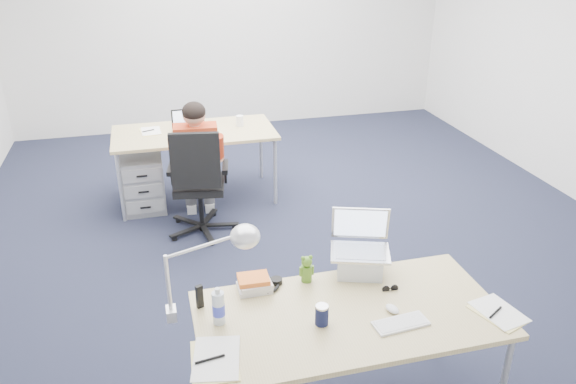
{
  "coord_description": "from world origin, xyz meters",
  "views": [
    {
      "loc": [
        -1.23,
        -4.26,
        2.54
      ],
      "look_at": [
        -0.32,
        -0.74,
        0.85
      ],
      "focal_mm": 35.0,
      "sensor_mm": 36.0,
      "label": 1
    }
  ],
  "objects_px": {
    "book_stack": "(254,283)",
    "bear_figurine": "(307,268)",
    "desk_far": "(194,136)",
    "computer_mouse": "(392,309)",
    "drawer_pedestal_far": "(143,182)",
    "silver_laptop": "(361,245)",
    "wireless_keyboard": "(401,323)",
    "water_bottle": "(218,306)",
    "seated_person": "(198,163)",
    "can_koozie": "(322,315)",
    "dark_laptop": "(189,122)",
    "headphones": "(265,284)",
    "far_cup": "(240,121)",
    "cordless_phone": "(200,297)",
    "sunglasses": "(390,289)",
    "desk_lamp": "(198,272)",
    "office_chair": "(200,203)",
    "desk_near": "(349,320)"
  },
  "relations": [
    {
      "from": "book_stack",
      "to": "bear_figurine",
      "type": "bearing_deg",
      "value": 2.59
    },
    {
      "from": "desk_far",
      "to": "computer_mouse",
      "type": "height_order",
      "value": "computer_mouse"
    },
    {
      "from": "drawer_pedestal_far",
      "to": "silver_laptop",
      "type": "height_order",
      "value": "silver_laptop"
    },
    {
      "from": "silver_laptop",
      "to": "computer_mouse",
      "type": "xyz_separation_m",
      "value": [
        0.03,
        -0.4,
        -0.16
      ]
    },
    {
      "from": "wireless_keyboard",
      "to": "water_bottle",
      "type": "distance_m",
      "value": 0.93
    },
    {
      "from": "seated_person",
      "to": "water_bottle",
      "type": "xyz_separation_m",
      "value": [
        -0.15,
        -2.49,
        0.22
      ]
    },
    {
      "from": "can_koozie",
      "to": "dark_laptop",
      "type": "relative_size",
      "value": 0.34
    },
    {
      "from": "drawer_pedestal_far",
      "to": "headphones",
      "type": "height_order",
      "value": "headphones"
    },
    {
      "from": "bear_figurine",
      "to": "far_cup",
      "type": "xyz_separation_m",
      "value": [
        0.12,
        2.88,
        -0.03
      ]
    },
    {
      "from": "cordless_phone",
      "to": "sunglasses",
      "type": "height_order",
      "value": "cordless_phone"
    },
    {
      "from": "can_koozie",
      "to": "bear_figurine",
      "type": "bearing_deg",
      "value": 85.07
    },
    {
      "from": "desk_far",
      "to": "water_bottle",
      "type": "distance_m",
      "value": 3.08
    },
    {
      "from": "bear_figurine",
      "to": "desk_lamp",
      "type": "height_order",
      "value": "desk_lamp"
    },
    {
      "from": "dark_laptop",
      "to": "can_koozie",
      "type": "bearing_deg",
      "value": -84.89
    },
    {
      "from": "can_koozie",
      "to": "headphones",
      "type": "bearing_deg",
      "value": 118.21
    },
    {
      "from": "desk_far",
      "to": "book_stack",
      "type": "height_order",
      "value": "book_stack"
    },
    {
      "from": "desk_lamp",
      "to": "far_cup",
      "type": "distance_m",
      "value": 3.13
    },
    {
      "from": "computer_mouse",
      "to": "desk_lamp",
      "type": "distance_m",
      "value": 1.03
    },
    {
      "from": "cordless_phone",
      "to": "desk_lamp",
      "type": "height_order",
      "value": "desk_lamp"
    },
    {
      "from": "can_koozie",
      "to": "desk_lamp",
      "type": "distance_m",
      "value": 0.66
    },
    {
      "from": "drawer_pedestal_far",
      "to": "desk_lamp",
      "type": "height_order",
      "value": "desk_lamp"
    },
    {
      "from": "desk_far",
      "to": "office_chair",
      "type": "bearing_deg",
      "value": -93.72
    },
    {
      "from": "desk_far",
      "to": "cordless_phone",
      "type": "distance_m",
      "value": 2.93
    },
    {
      "from": "headphones",
      "to": "far_cup",
      "type": "distance_m",
      "value": 2.9
    },
    {
      "from": "water_bottle",
      "to": "seated_person",
      "type": "bearing_deg",
      "value": 86.58
    },
    {
      "from": "water_bottle",
      "to": "far_cup",
      "type": "height_order",
      "value": "water_bottle"
    },
    {
      "from": "computer_mouse",
      "to": "water_bottle",
      "type": "xyz_separation_m",
      "value": [
        -0.89,
        0.14,
        0.09
      ]
    },
    {
      "from": "can_koozie",
      "to": "desk_lamp",
      "type": "xyz_separation_m",
      "value": [
        -0.58,
        0.24,
        0.2
      ]
    },
    {
      "from": "wireless_keyboard",
      "to": "office_chair",
      "type": "bearing_deg",
      "value": 101.23
    },
    {
      "from": "book_stack",
      "to": "cordless_phone",
      "type": "relative_size",
      "value": 1.36
    },
    {
      "from": "bear_figurine",
      "to": "book_stack",
      "type": "relative_size",
      "value": 0.9
    },
    {
      "from": "desk_near",
      "to": "cordless_phone",
      "type": "distance_m",
      "value": 0.8
    },
    {
      "from": "can_koozie",
      "to": "computer_mouse",
      "type": "bearing_deg",
      "value": 0.74
    },
    {
      "from": "office_chair",
      "to": "can_koozie",
      "type": "bearing_deg",
      "value": -71.71
    },
    {
      "from": "silver_laptop",
      "to": "drawer_pedestal_far",
      "type": "bearing_deg",
      "value": 133.11
    },
    {
      "from": "water_bottle",
      "to": "desk_lamp",
      "type": "bearing_deg",
      "value": 130.24
    },
    {
      "from": "seated_person",
      "to": "cordless_phone",
      "type": "bearing_deg",
      "value": -90.99
    },
    {
      "from": "office_chair",
      "to": "drawer_pedestal_far",
      "type": "height_order",
      "value": "office_chair"
    },
    {
      "from": "can_koozie",
      "to": "bear_figurine",
      "type": "relative_size",
      "value": 0.67
    },
    {
      "from": "silver_laptop",
      "to": "wireless_keyboard",
      "type": "bearing_deg",
      "value": -67.76
    },
    {
      "from": "can_koozie",
      "to": "bear_figurine",
      "type": "distance_m",
      "value": 0.39
    },
    {
      "from": "water_bottle",
      "to": "drawer_pedestal_far",
      "type": "bearing_deg",
      "value": 96.93
    },
    {
      "from": "seated_person",
      "to": "computer_mouse",
      "type": "bearing_deg",
      "value": -69.59
    },
    {
      "from": "dark_laptop",
      "to": "desk_lamp",
      "type": "bearing_deg",
      "value": -95.71
    },
    {
      "from": "headphones",
      "to": "can_koozie",
      "type": "distance_m",
      "value": 0.45
    },
    {
      "from": "drawer_pedestal_far",
      "to": "wireless_keyboard",
      "type": "height_order",
      "value": "wireless_keyboard"
    },
    {
      "from": "desk_near",
      "to": "can_koozie",
      "type": "height_order",
      "value": "can_koozie"
    },
    {
      "from": "drawer_pedestal_far",
      "to": "computer_mouse",
      "type": "distance_m",
      "value": 3.39
    },
    {
      "from": "wireless_keyboard",
      "to": "headphones",
      "type": "distance_m",
      "value": 0.78
    },
    {
      "from": "office_chair",
      "to": "cordless_phone",
      "type": "distance_m",
      "value": 2.23
    }
  ]
}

